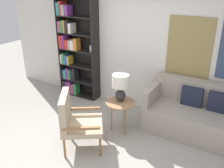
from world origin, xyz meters
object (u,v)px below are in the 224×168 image
(armchair, at_px, (74,118))
(table_lamp, at_px, (120,85))
(bookshelf, at_px, (74,51))
(side_table, at_px, (120,105))
(couch, at_px, (202,117))

(armchair, relative_size, table_lamp, 1.92)
(armchair, bearing_deg, table_lamp, 64.92)
(bookshelf, xyz_separation_m, table_lamp, (1.63, -0.81, -0.18))
(bookshelf, height_order, side_table, bookshelf)
(couch, bearing_deg, table_lamp, -156.44)
(side_table, bearing_deg, table_lamp, 122.07)
(table_lamp, bearing_deg, armchair, -115.08)
(armchair, xyz_separation_m, side_table, (0.41, 0.76, -0.01))
(bookshelf, bearing_deg, side_table, -27.42)
(bookshelf, bearing_deg, armchair, -52.45)
(couch, relative_size, side_table, 3.29)
(couch, bearing_deg, bookshelf, 175.21)
(bookshelf, xyz_separation_m, couch, (2.92, -0.24, -0.71))
(armchair, bearing_deg, side_table, 61.58)
(side_table, relative_size, table_lamp, 1.19)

